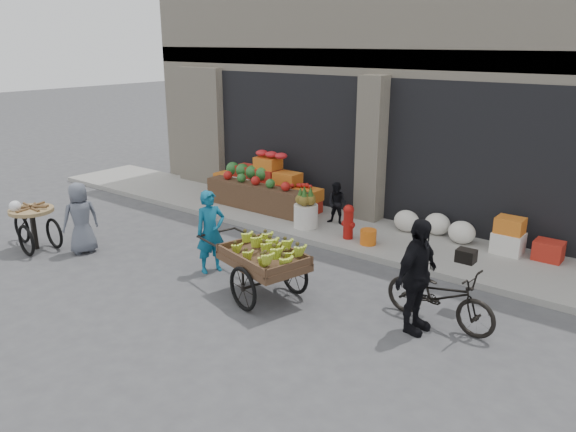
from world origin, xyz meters
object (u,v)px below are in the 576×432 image
Objects in this scene: banana_cart at (262,255)px; vendor_woman at (211,232)px; cyclist at (417,276)px; seated_person at (337,203)px; orange_bucket at (368,237)px; vendor_grey at (81,218)px; pineapple_bin at (306,216)px; tricycle_cart at (33,222)px; fire_hydrant at (348,220)px; bicycle at (440,296)px.

vendor_woman reaches higher than banana_cart.
cyclist is (2.42, 0.49, 0.11)m from banana_cart.
orange_bucket is at bearing -40.26° from seated_person.
vendor_grey is at bearing -136.49° from seated_person.
vendor_grey is 0.84× the size of cyclist.
pineapple_bin is 3.31m from banana_cart.
tricycle_cart is (-3.58, -1.36, -0.18)m from vendor_woman.
pineapple_bin is 0.73× the size of fire_hydrant.
vendor_grey is 6.86m from bicycle.
cyclist is at bearing -43.00° from fire_hydrant.
cyclist reaches higher than vendor_grey.
vendor_grey is at bearing 30.98° from tricycle_cart.
tricycle_cart is (-4.98, -1.10, -0.16)m from banana_cart.
cyclist reaches higher than pineapple_bin.
orange_bucket is 0.13× the size of banana_cart.
banana_cart is at bearing 15.91° from tricycle_cart.
vendor_woman is 1.07× the size of vendor_grey.
pineapple_bin is 0.36× the size of tricycle_cart.
vendor_woman is (-1.40, 0.26, 0.02)m from banana_cart.
cyclist is at bearing -48.39° from orange_bucket.
banana_cart is 4.11m from vendor_grey.
banana_cart is at bearing -95.32° from orange_bucket.
orange_bucket is 0.21× the size of vendor_woman.
fire_hydrant reaches higher than pineapple_bin.
seated_person is 0.66× the size of vendor_grey.
vendor_woman reaches higher than vendor_grey.
fire_hydrant is 3.53m from bicycle.
seated_person is 3.73m from banana_cart.
banana_cart is 1.76× the size of tricycle_cart.
vendor_grey reaches higher than bicycle.
seated_person reaches higher than bicycle.
bicycle is (3.95, -2.12, 0.08)m from pineapple_bin.
tricycle_cart is 7.86m from bicycle.
pineapple_bin is at bearing 159.26° from vendor_grey.
banana_cart reaches higher than pineapple_bin.
fire_hydrant is at bearing -2.20° from vendor_woman.
vendor_grey is (-2.66, -0.88, -0.05)m from vendor_woman.
orange_bucket is 5.61m from vendor_grey.
cyclist is (-0.20, -0.40, 0.39)m from bicycle.
bicycle reaches higher than orange_bucket.
cyclist is at bearing -65.26° from vendor_woman.
pineapple_bin is 1.62× the size of orange_bucket.
banana_cart is 1.70× the size of vendor_woman.
cyclist is (2.15, -2.42, 0.57)m from orange_bucket.
tricycle_cart is at bearing -152.91° from banana_cart.
vendor_grey is 0.82× the size of bicycle.
fire_hydrant is 0.42× the size of cyclist.
vendor_woman is 1.04× the size of tricycle_cart.
seated_person is 4.59m from cyclist.
cyclist is at bearing 15.58° from tricycle_cart.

